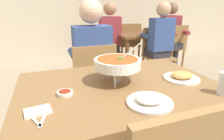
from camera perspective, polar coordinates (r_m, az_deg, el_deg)
dining_table_main at (r=1.25m, az=2.33°, el=-9.19°), size 1.26×0.89×0.77m
chair_diner_main at (r=1.95m, az=-5.75°, el=-3.33°), size 0.44×0.44×0.90m
diner_main at (r=1.90m, az=-6.23°, el=3.62°), size 0.40×0.45×1.31m
curry_bowl at (r=1.20m, az=1.65°, el=1.99°), size 0.33×0.30×0.26m
rice_plate at (r=0.99m, az=11.44°, el=-9.06°), size 0.24×0.24×0.06m
appetizer_plate at (r=1.36m, az=20.49°, el=-1.92°), size 0.24×0.24×0.06m
sauce_dish at (r=1.10m, az=-14.20°, el=-6.78°), size 0.09×0.09×0.02m
napkin_folded at (r=0.97m, az=-21.74°, el=-11.64°), size 0.13×0.10×0.02m
fork_utensil at (r=0.93m, az=-23.02°, el=-13.49°), size 0.08×0.16×0.01m
spoon_utensil at (r=0.93m, az=-19.87°, el=-13.19°), size 0.06×0.17×0.01m
drink_glass at (r=1.23m, az=31.12°, el=-3.83°), size 0.07×0.07×0.13m
dining_table_far at (r=3.61m, az=8.92°, el=8.99°), size 1.00×0.80×0.77m
chair_bg_left at (r=3.26m, az=13.43°, el=5.45°), size 0.48×0.48×0.90m
chair_bg_middle at (r=3.45m, az=-1.49°, el=6.70°), size 0.47×0.47×0.90m
chair_bg_right at (r=3.93m, az=18.23°, el=7.30°), size 0.48×0.48×0.90m
chair_bg_corner at (r=4.09m, az=5.35°, el=8.60°), size 0.50×0.50×0.90m
chair_bg_window at (r=3.86m, az=-2.62°, el=8.03°), size 0.49×0.49×0.90m
patron_bg_left at (r=3.12m, az=14.32°, el=9.22°), size 0.40×0.45×1.31m
patron_bg_middle at (r=3.40m, az=-0.83°, el=10.59°), size 0.40×0.45×1.31m
patron_bg_right at (r=3.89m, az=17.62°, el=10.78°), size 0.40×0.45×1.31m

